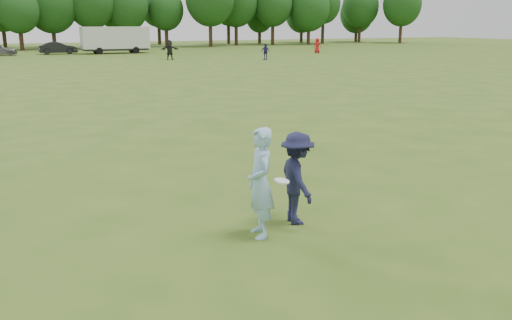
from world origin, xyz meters
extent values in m
plane|color=#355317|center=(0.00, 0.00, 0.00)|extent=(200.00, 200.00, 0.00)
imported|color=#90BEDF|center=(-1.05, -0.54, 1.00)|extent=(0.58, 0.79, 1.99)
imported|color=#191B37|center=(-0.13, -0.24, 0.89)|extent=(0.84, 1.24, 1.78)
imported|color=navy|center=(19.98, 41.70, 0.81)|extent=(0.88, 1.00, 1.62)
imported|color=red|center=(31.30, 50.00, 0.92)|extent=(1.02, 1.06, 1.83)
imported|color=black|center=(11.14, 45.89, 1.00)|extent=(1.92, 0.84, 2.00)
imported|color=black|center=(1.86, 61.25, 0.72)|extent=(4.41, 1.58, 1.45)
cone|color=orange|center=(17.92, 48.06, 0.15)|extent=(0.28, 0.28, 0.30)
cylinder|color=white|center=(-0.76, -0.80, 1.07)|extent=(0.33, 0.33, 0.08)
cube|color=silver|center=(8.47, 59.93, 1.90)|extent=(8.00, 2.50, 2.60)
cube|color=black|center=(8.47, 59.93, 0.50)|extent=(7.60, 2.30, 0.25)
cylinder|color=black|center=(6.27, 58.68, 0.40)|extent=(0.80, 0.25, 0.80)
cylinder|color=black|center=(6.27, 61.18, 0.40)|extent=(0.80, 0.25, 0.80)
cylinder|color=black|center=(10.67, 58.68, 0.40)|extent=(0.80, 0.25, 0.80)
cylinder|color=black|center=(10.67, 61.18, 0.40)|extent=(0.80, 0.25, 0.80)
cube|color=#333333|center=(4.07, 59.93, 0.55)|extent=(1.20, 0.15, 0.12)
cylinder|color=#332114|center=(-1.61, 72.69, 1.51)|extent=(0.56, 0.56, 3.01)
ellipsoid|color=#163A13|center=(-1.61, 72.69, 5.34)|extent=(5.46, 5.46, 6.28)
cylinder|color=#332114|center=(2.83, 75.07, 1.61)|extent=(0.56, 0.56, 3.23)
ellipsoid|color=#163A13|center=(2.83, 75.07, 6.32)|extent=(7.29, 7.29, 8.38)
cylinder|color=#332114|center=(8.24, 74.97, 1.88)|extent=(0.56, 0.56, 3.77)
ellipsoid|color=#163A13|center=(8.24, 74.97, 6.72)|extent=(6.95, 6.95, 8.00)
cylinder|color=#332114|center=(13.38, 75.56, 1.66)|extent=(0.56, 0.56, 3.33)
ellipsoid|color=#163A13|center=(13.38, 75.56, 6.18)|extent=(6.71, 6.71, 7.71)
cylinder|color=#332114|center=(19.58, 75.81, 1.61)|extent=(0.56, 0.56, 3.22)
ellipsoid|color=#163A13|center=(19.58, 75.81, 5.57)|extent=(5.54, 5.54, 6.37)
cylinder|color=#332114|center=(25.83, 72.87, 2.08)|extent=(0.56, 0.56, 4.15)
cylinder|color=#332114|center=(31.73, 76.39, 1.97)|extent=(0.56, 0.56, 3.95)
ellipsoid|color=#163A13|center=(31.73, 76.39, 6.99)|extent=(7.16, 7.16, 8.24)
cylinder|color=#332114|center=(37.86, 75.01, 1.95)|extent=(0.56, 0.56, 3.90)
ellipsoid|color=#163A13|center=(37.86, 75.01, 6.66)|extent=(6.49, 6.49, 7.46)
cylinder|color=#332114|center=(44.17, 73.78, 1.58)|extent=(0.56, 0.56, 3.16)
ellipsoid|color=#163A13|center=(44.17, 73.78, 6.13)|extent=(6.99, 6.99, 8.04)
cylinder|color=#332114|center=(48.56, 76.19, 2.15)|extent=(0.56, 0.56, 4.29)
ellipsoid|color=#163A13|center=(48.56, 76.19, 6.85)|extent=(6.02, 6.02, 6.93)
cylinder|color=#332114|center=(57.70, 77.76, 1.84)|extent=(0.56, 0.56, 3.68)
ellipsoid|color=#163A13|center=(57.70, 77.76, 6.56)|extent=(6.78, 6.78, 7.80)
cylinder|color=#332114|center=(62.77, 72.10, 1.98)|extent=(0.56, 0.56, 3.96)
ellipsoid|color=#163A13|center=(62.77, 72.10, 6.91)|extent=(6.93, 6.93, 7.96)
cylinder|color=#332114|center=(-3.49, 83.39, 1.64)|extent=(0.56, 0.56, 3.28)
ellipsoid|color=#163A13|center=(-3.49, 83.39, 6.16)|extent=(6.78, 6.78, 7.79)
cylinder|color=#332114|center=(3.45, 81.85, 1.56)|extent=(0.56, 0.56, 3.11)
ellipsoid|color=#163A13|center=(3.45, 81.85, 5.38)|extent=(5.34, 5.34, 6.14)
cylinder|color=#332114|center=(12.88, 83.26, 1.75)|extent=(0.56, 0.56, 3.50)
ellipsoid|color=#163A13|center=(12.88, 83.26, 5.55)|extent=(4.82, 4.82, 5.54)
cylinder|color=#332114|center=(20.66, 83.86, 1.90)|extent=(0.56, 0.56, 3.80)
ellipsoid|color=#163A13|center=(20.66, 83.86, 6.49)|extent=(6.34, 6.34, 7.29)
cylinder|color=#332114|center=(32.72, 82.11, 1.92)|extent=(0.56, 0.56, 3.84)
ellipsoid|color=#163A13|center=(32.72, 82.11, 6.01)|extent=(5.09, 5.09, 5.86)
cylinder|color=#332114|center=(38.25, 80.94, 1.29)|extent=(0.56, 0.56, 2.58)
ellipsoid|color=#163A13|center=(38.25, 80.94, 4.64)|extent=(4.86, 4.86, 5.59)
cylinder|color=#332114|center=(47.73, 82.38, 1.31)|extent=(0.56, 0.56, 2.62)
ellipsoid|color=#163A13|center=(47.73, 82.38, 5.22)|extent=(6.11, 6.11, 7.02)
cylinder|color=#332114|center=(59.29, 81.05, 1.27)|extent=(0.56, 0.56, 2.54)
ellipsoid|color=#163A13|center=(59.29, 81.05, 5.29)|extent=(6.47, 6.47, 7.44)
camera|label=1|loc=(-5.06, -8.80, 3.76)|focal=38.00mm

